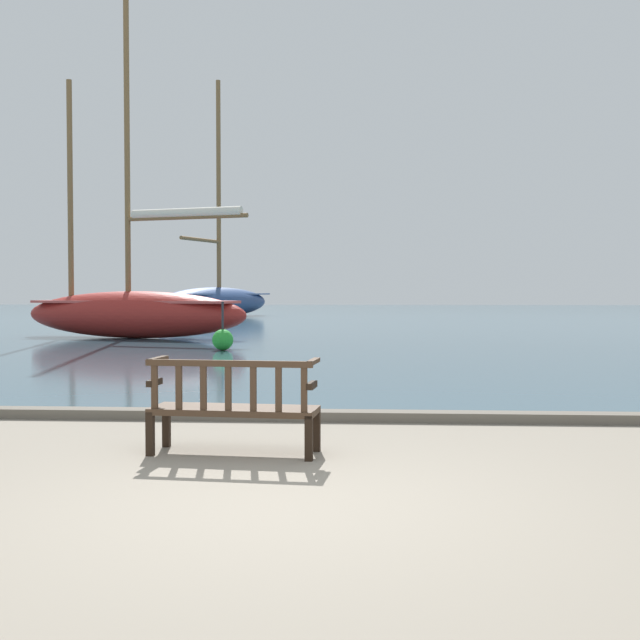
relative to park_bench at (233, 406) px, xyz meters
name	(u,v)px	position (x,y,z in m)	size (l,w,h in m)	color
ground_plane	(274,505)	(0.61, -1.79, -0.47)	(160.00, 160.00, 0.00)	gray
harbor_water	(360,316)	(0.61, 42.21, -0.43)	(100.00, 80.00, 0.08)	#385666
quay_edge_kerb	(313,415)	(0.61, 2.06, -0.41)	(40.00, 0.30, 0.12)	#675F54
park_bench	(233,406)	(0.00, 0.00, 0.00)	(1.64, 0.66, 0.92)	black
sailboat_mid_port	(217,300)	(-7.49, 37.68, 0.60)	(6.04, 11.49, 13.50)	navy
sailboat_outer_port	(134,309)	(-6.23, 17.50, 0.55)	(8.02, 3.76, 11.58)	maroon
channel_buoy	(223,339)	(-2.42, 12.38, -0.11)	(0.53, 0.53, 1.23)	green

